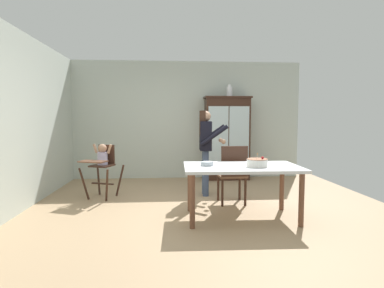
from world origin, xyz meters
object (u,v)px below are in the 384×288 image
object	(u,v)px
adult_person	(206,142)
serving_bowl	(207,164)
high_chair_with_toddler	(102,161)
birthday_cake	(257,163)
china_cabinet	(227,138)
dining_table	(242,172)
ceramic_vase	(229,91)
dining_chair_far_side	(233,171)

from	to	relation	value
adult_person	serving_bowl	size ratio (longest dim) A/B	8.50
high_chair_with_toddler	serving_bowl	size ratio (longest dim) A/B	5.28
serving_bowl	birthday_cake	bearing A→B (deg)	-12.46
china_cabinet	birthday_cake	distance (m)	2.92
dining_table	serving_bowl	bearing A→B (deg)	174.10
adult_person	ceramic_vase	bearing A→B (deg)	-23.31
china_cabinet	dining_table	world-z (taller)	china_cabinet
adult_person	dining_chair_far_side	world-z (taller)	adult_person
birthday_cake	serving_bowl	world-z (taller)	birthday_cake
china_cabinet	ceramic_vase	bearing A→B (deg)	4.38
high_chair_with_toddler	birthday_cake	world-z (taller)	high_chair_with_toddler
china_cabinet	ceramic_vase	distance (m)	1.06
ceramic_vase	serving_bowl	world-z (taller)	ceramic_vase
china_cabinet	adult_person	bearing A→B (deg)	-114.26
ceramic_vase	adult_person	xyz separation A→B (m)	(-0.71, -1.46, -1.03)
adult_person	dining_chair_far_side	distance (m)	0.87
serving_bowl	dining_chair_far_side	xyz separation A→B (m)	(0.49, 0.63, -0.21)
birthday_cake	high_chair_with_toddler	bearing A→B (deg)	149.52
adult_person	birthday_cake	size ratio (longest dim) A/B	5.47
dining_chair_far_side	birthday_cake	bearing A→B (deg)	100.97
dining_table	china_cabinet	bearing A→B (deg)	83.48
ceramic_vase	adult_person	world-z (taller)	ceramic_vase
adult_person	serving_bowl	xyz separation A→B (m)	(-0.14, -1.31, -0.20)
serving_bowl	dining_chair_far_side	world-z (taller)	dining_chair_far_side
dining_table	dining_chair_far_side	size ratio (longest dim) A/B	1.67
birthday_cake	serving_bowl	bearing A→B (deg)	167.54
adult_person	serving_bowl	bearing A→B (deg)	176.48
ceramic_vase	adult_person	distance (m)	1.93
ceramic_vase	dining_chair_far_side	xyz separation A→B (m)	(-0.35, -2.14, -1.45)
birthday_cake	serving_bowl	distance (m)	0.68
dining_table	birthday_cake	xyz separation A→B (m)	(0.19, -0.10, 0.14)
dining_chair_far_side	dining_table	bearing A→B (deg)	86.99
adult_person	dining_table	size ratio (longest dim) A/B	0.95
serving_bowl	adult_person	bearing A→B (deg)	84.04
china_cabinet	serving_bowl	xyz separation A→B (m)	(-0.80, -2.77, -0.18)
high_chair_with_toddler	serving_bowl	xyz separation A→B (m)	(1.69, -1.24, 0.11)
high_chair_with_toddler	dining_table	distance (m)	2.52
birthday_cake	serving_bowl	xyz separation A→B (m)	(-0.66, 0.15, -0.03)
china_cabinet	dining_chair_far_side	xyz separation A→B (m)	(-0.30, -2.14, -0.39)
china_cabinet	adult_person	world-z (taller)	china_cabinet
adult_person	dining_chair_far_side	size ratio (longest dim) A/B	1.59
birthday_cake	ceramic_vase	bearing A→B (deg)	86.46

